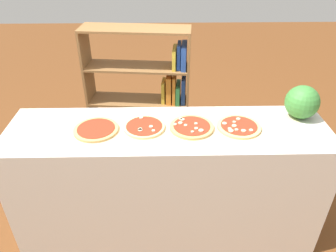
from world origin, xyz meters
TOP-DOWN VIEW (x-y plane):
  - ground_plane at (0.00, 0.00)m, footprint 12.00×12.00m
  - counter at (0.00, 0.00)m, footprint 2.08×0.57m
  - parchment_paper at (0.00, 0.00)m, footprint 1.74×0.34m
  - pizza_plain_0 at (-0.45, -0.02)m, footprint 0.28×0.28m
  - pizza_mushroom_1 at (-0.15, 0.00)m, footprint 0.26×0.26m
  - pizza_mushroom_2 at (0.15, 0.00)m, footprint 0.28×0.28m
  - pizza_mushroom_3 at (0.45, 0.00)m, footprint 0.28×0.28m
  - watermelon at (0.89, 0.13)m, footprint 0.22×0.22m
  - bookshelf at (-0.12, 0.86)m, footprint 0.92×0.36m

SIDE VIEW (x-z plane):
  - ground_plane at x=0.00m, z-range 0.00..0.00m
  - counter at x=0.00m, z-range 0.00..0.92m
  - bookshelf at x=-0.12m, z-range -0.06..1.26m
  - parchment_paper at x=0.00m, z-range 0.92..0.92m
  - pizza_mushroom_3 at x=0.45m, z-range 0.92..0.94m
  - pizza_plain_0 at x=-0.45m, z-range 0.92..0.94m
  - pizza_mushroom_2 at x=0.15m, z-range 0.92..0.94m
  - pizza_mushroom_1 at x=-0.15m, z-range 0.92..0.94m
  - watermelon at x=0.89m, z-range 0.92..1.14m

